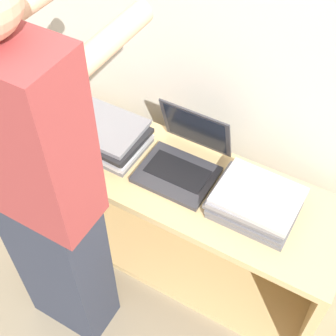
{
  "coord_description": "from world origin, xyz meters",
  "views": [
    {
      "loc": [
        0.59,
        -0.87,
        2.06
      ],
      "look_at": [
        0.0,
        0.16,
        0.7
      ],
      "focal_mm": 50.0,
      "sensor_mm": 36.0,
      "label": 1
    }
  ],
  "objects_px": {
    "laptop_open": "(183,159)",
    "laptop_stack_right": "(255,202)",
    "laptop_stack_left": "(108,137)",
    "person": "(42,196)"
  },
  "relations": [
    {
      "from": "laptop_open",
      "to": "laptop_stack_right",
      "type": "distance_m",
      "value": 0.35
    },
    {
      "from": "laptop_stack_left",
      "to": "person",
      "type": "xyz_separation_m",
      "value": [
        0.1,
        -0.49,
        0.19
      ]
    },
    {
      "from": "laptop_stack_left",
      "to": "laptop_open",
      "type": "bearing_deg",
      "value": 8.41
    },
    {
      "from": "laptop_stack_right",
      "to": "person",
      "type": "relative_size",
      "value": 0.2
    },
    {
      "from": "laptop_open",
      "to": "person",
      "type": "height_order",
      "value": "person"
    },
    {
      "from": "laptop_stack_right",
      "to": "person",
      "type": "bearing_deg",
      "value": -140.28
    },
    {
      "from": "laptop_stack_right",
      "to": "person",
      "type": "height_order",
      "value": "person"
    },
    {
      "from": "laptop_stack_right",
      "to": "laptop_stack_left",
      "type": "bearing_deg",
      "value": 179.84
    },
    {
      "from": "laptop_stack_left",
      "to": "laptop_stack_right",
      "type": "xyz_separation_m",
      "value": [
        0.68,
        -0.0,
        -0.01
      ]
    },
    {
      "from": "laptop_stack_right",
      "to": "person",
      "type": "distance_m",
      "value": 0.79
    }
  ]
}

